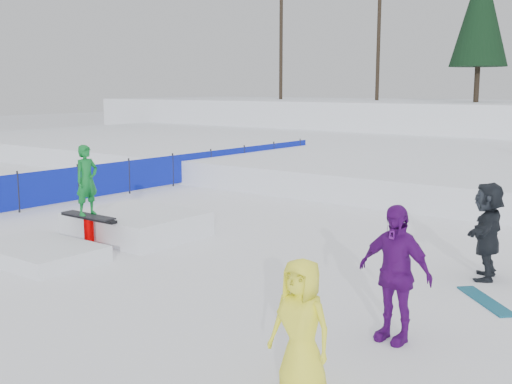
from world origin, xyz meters
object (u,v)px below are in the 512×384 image
Objects in this scene: spectator_purple at (394,273)px; jib_rail_feature at (111,228)px; safety_fence at (173,170)px; spectator_dark at (487,231)px; spectator_yellow at (301,328)px.

spectator_purple is 0.41× the size of jib_rail_feature.
safety_fence is at bearing 125.22° from jib_rail_feature.
safety_fence is 13.89m from spectator_purple.
spectator_dark is at bearing -19.72° from safety_fence.
spectator_yellow reaches higher than safety_fence.
spectator_dark is (11.65, -4.18, 0.29)m from safety_fence.
spectator_dark is 0.38× the size of jib_rail_feature.
jib_rail_feature reaches higher than safety_fence.
spectator_purple is at bearing -33.47° from safety_fence.
spectator_purple is at bearing -13.37° from spectator_dark.
jib_rail_feature is at bearing -54.78° from safety_fence.
jib_rail_feature is (-6.95, 3.25, -0.45)m from spectator_yellow.
spectator_yellow is at bearing -87.00° from spectator_purple.
spectator_yellow is (11.46, -9.64, 0.20)m from safety_fence.
spectator_yellow is at bearing -25.05° from jib_rail_feature.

